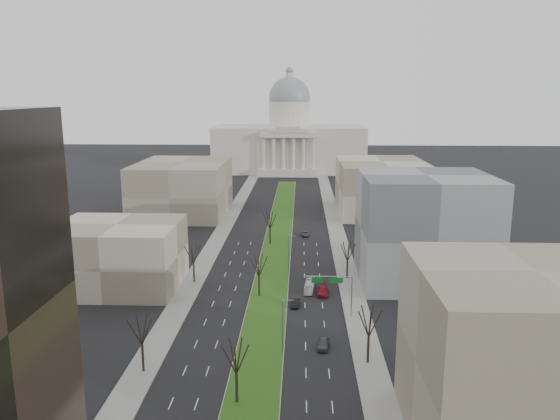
% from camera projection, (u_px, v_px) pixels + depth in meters
% --- Properties ---
extents(ground, '(600.00, 600.00, 0.00)m').
position_uv_depth(ground, '(277.00, 244.00, 152.61)').
color(ground, black).
rests_on(ground, ground).
extents(median, '(8.00, 222.03, 0.20)m').
position_uv_depth(median, '(277.00, 245.00, 151.60)').
color(median, '#999993').
rests_on(median, ground).
extents(sidewalk_left, '(5.00, 330.00, 0.15)m').
position_uv_depth(sidewalk_left, '(199.00, 272.00, 128.83)').
color(sidewalk_left, gray).
rests_on(sidewalk_left, ground).
extents(sidewalk_right, '(5.00, 330.00, 0.15)m').
position_uv_depth(sidewalk_right, '(347.00, 274.00, 127.50)').
color(sidewalk_right, gray).
rests_on(sidewalk_right, ground).
extents(capitol, '(80.00, 46.00, 55.00)m').
position_uv_depth(capitol, '(289.00, 141.00, 295.33)').
color(capitol, beige).
rests_on(capitol, ground).
extents(building_beige_left, '(26.00, 22.00, 14.00)m').
position_uv_depth(building_beige_left, '(118.00, 255.00, 118.20)').
color(building_beige_left, gray).
rests_on(building_beige_left, ground).
extents(building_tan_right, '(26.00, 24.00, 22.00)m').
position_uv_depth(building_tan_right, '(528.00, 362.00, 63.07)').
color(building_tan_right, gray).
rests_on(building_tan_right, ground).
extents(building_grey_right, '(28.00, 26.00, 24.00)m').
position_uv_depth(building_grey_right, '(424.00, 228.00, 121.44)').
color(building_grey_right, slate).
rests_on(building_grey_right, ground).
extents(building_far_left, '(30.00, 40.00, 18.00)m').
position_uv_depth(building_far_left, '(183.00, 188.00, 191.13)').
color(building_far_left, gray).
rests_on(building_far_left, ground).
extents(building_far_right, '(30.00, 40.00, 18.00)m').
position_uv_depth(building_far_right, '(381.00, 187.00, 193.35)').
color(building_far_right, gray).
rests_on(building_far_right, ground).
extents(tree_left_mid, '(5.40, 5.40, 9.72)m').
position_uv_depth(tree_left_mid, '(141.00, 329.00, 81.45)').
color(tree_left_mid, black).
rests_on(tree_left_mid, ground).
extents(tree_left_far, '(5.28, 5.28, 9.50)m').
position_uv_depth(tree_left_far, '(193.00, 253.00, 120.56)').
color(tree_left_far, black).
rests_on(tree_left_far, ground).
extents(tree_right_mid, '(5.52, 5.52, 9.94)m').
position_uv_depth(tree_right_mid, '(369.00, 320.00, 84.02)').
color(tree_right_mid, black).
rests_on(tree_right_mid, ground).
extents(tree_right_far, '(5.04, 5.04, 9.07)m').
position_uv_depth(tree_right_far, '(348.00, 251.00, 123.23)').
color(tree_right_far, black).
rests_on(tree_right_far, ground).
extents(tree_median_a, '(5.40, 5.40, 9.72)m').
position_uv_depth(tree_median_a, '(236.00, 356.00, 73.05)').
color(tree_median_a, black).
rests_on(tree_median_a, ground).
extents(tree_median_b, '(5.40, 5.40, 9.72)m').
position_uv_depth(tree_median_b, '(259.00, 264.00, 112.13)').
color(tree_median_b, black).
rests_on(tree_median_b, ground).
extents(tree_median_c, '(5.40, 5.40, 9.72)m').
position_uv_depth(tree_median_c, '(270.00, 220.00, 151.21)').
color(tree_median_c, black).
rests_on(tree_median_c, ground).
extents(streetlamp_median_b, '(1.90, 0.20, 9.16)m').
position_uv_depth(streetlamp_median_b, '(283.00, 325.00, 87.95)').
color(streetlamp_median_b, gray).
rests_on(streetlamp_median_b, ground).
extents(streetlamp_median_c, '(1.90, 0.20, 9.16)m').
position_uv_depth(streetlamp_median_c, '(289.00, 254.00, 127.03)').
color(streetlamp_median_c, gray).
rests_on(streetlamp_median_c, ground).
extents(mast_arm_signs, '(9.12, 0.24, 8.09)m').
position_uv_depth(mast_arm_signs, '(337.00, 286.00, 101.99)').
color(mast_arm_signs, gray).
rests_on(mast_arm_signs, ground).
extents(car_grey_near, '(2.43, 4.76, 1.55)m').
position_uv_depth(car_grey_near, '(323.00, 343.00, 90.51)').
color(car_grey_near, '#414448').
rests_on(car_grey_near, ground).
extents(car_black, '(1.83, 4.54, 1.47)m').
position_uv_depth(car_black, '(295.00, 302.00, 108.37)').
color(car_black, black).
rests_on(car_black, ground).
extents(car_red, '(2.60, 5.67, 1.61)m').
position_uv_depth(car_red, '(323.00, 291.00, 114.42)').
color(car_red, maroon).
rests_on(car_red, ground).
extents(car_grey_far, '(2.65, 4.93, 1.31)m').
position_uv_depth(car_grey_far, '(305.00, 234.00, 161.69)').
color(car_grey_far, '#4A4B52').
rests_on(car_grey_far, ground).
extents(box_van, '(2.49, 7.78, 2.13)m').
position_uv_depth(box_van, '(309.00, 286.00, 116.80)').
color(box_van, white).
rests_on(box_van, ground).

